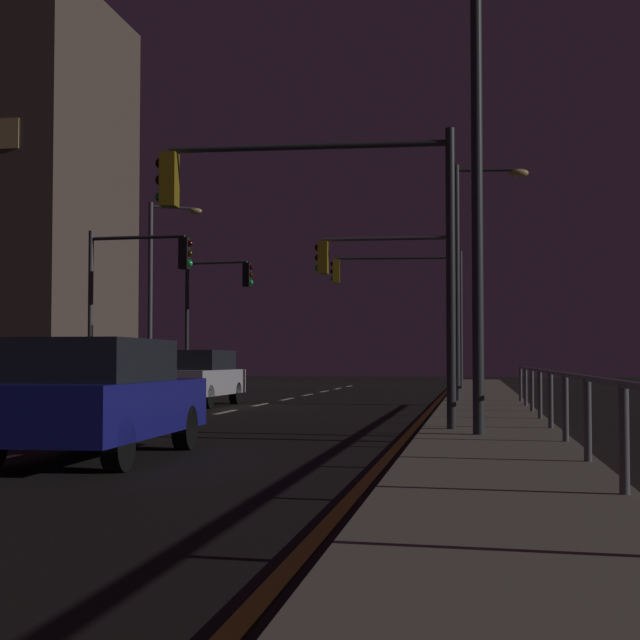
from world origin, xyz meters
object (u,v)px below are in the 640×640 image
car (95,396)px  street_lamp_median (159,279)px  traffic_light_overhead_east (134,281)px  street_lamp_mid_block (498,120)px  traffic_light_near_right (388,280)px  traffic_light_near_left (214,298)px  car_oncoming (195,377)px  traffic_light_far_right (403,290)px  street_lamp_far_end (469,257)px  traffic_light_far_center (314,214)px

car → street_lamp_median: size_ratio=0.60×
traffic_light_overhead_east → street_lamp_mid_block: size_ratio=0.64×
traffic_light_overhead_east → traffic_light_near_right: bearing=-2.8°
traffic_light_near_right → traffic_light_near_left: traffic_light_near_left is taller
car_oncoming → traffic_light_far_right: traffic_light_far_right is taller
street_lamp_median → traffic_light_far_right: bearing=17.0°
traffic_light_near_left → traffic_light_overhead_east: bearing=-89.1°
car → car_oncoming: 14.78m
traffic_light_near_left → street_lamp_median: size_ratio=0.74×
traffic_light_far_right → street_lamp_median: (-9.30, -2.84, 0.37)m
street_lamp_far_end → traffic_light_near_right: bearing=-177.4°
car_oncoming → traffic_light_overhead_east: bearing=145.2°
traffic_light_overhead_east → street_lamp_far_end: (10.13, -0.28, 0.55)m
traffic_light_near_left → traffic_light_far_center: traffic_light_near_left is taller
street_lamp_mid_block → traffic_light_near_left: bearing=115.4°
traffic_light_far_right → traffic_light_overhead_east: size_ratio=1.04×
traffic_light_far_right → street_lamp_mid_block: size_ratio=0.67×
street_lamp_mid_block → street_lamp_median: bearing=121.0°
traffic_light_near_left → street_lamp_far_end: size_ratio=0.81×
traffic_light_near_left → street_lamp_mid_block: street_lamp_mid_block is taller
car → car_oncoming: (-2.89, 14.49, 0.00)m
traffic_light_near_left → traffic_light_overhead_east: (0.15, -9.83, -0.11)m
traffic_light_overhead_east → street_lamp_mid_block: street_lamp_mid_block is taller
street_lamp_far_end → street_lamp_median: bearing=145.7°
traffic_light_near_right → street_lamp_mid_block: street_lamp_mid_block is taller
traffic_light_far_center → street_lamp_far_end: (2.59, 11.59, 0.45)m
traffic_light_overhead_east → car: bearing=-71.7°
traffic_light_far_right → street_lamp_far_end: (2.70, -11.03, 0.16)m
car_oncoming → traffic_light_overhead_east: traffic_light_overhead_east is taller
traffic_light_near_left → street_lamp_median: bearing=-131.9°
traffic_light_far_right → street_lamp_mid_block: street_lamp_mid_block is taller
traffic_light_near_right → street_lamp_median: street_lamp_median is taller
car → street_lamp_mid_block: street_lamp_mid_block is taller
traffic_light_far_center → street_lamp_median: bearing=115.4°
street_lamp_median → street_lamp_mid_block: bearing=-59.0°
car → traffic_light_near_left: traffic_light_near_left is taller
traffic_light_far_right → street_lamp_mid_block: bearing=-82.3°
car_oncoming → street_lamp_mid_block: size_ratio=0.54×
car → traffic_light_far_center: 5.70m
traffic_light_far_center → street_lamp_median: size_ratio=0.70×
traffic_light_near_right → traffic_light_overhead_east: traffic_light_overhead_east is taller
traffic_light_near_right → car_oncoming: bearing=-166.2°
car → traffic_light_near_right: 16.25m
car → street_lamp_mid_block: bearing=31.4°
car → traffic_light_near_right: bearing=81.2°
traffic_light_far_center → traffic_light_near_left: bearing=109.5°
car → street_lamp_mid_block: (5.31, 3.24, 4.24)m
car_oncoming → traffic_light_far_right: bearing=68.2°
traffic_light_near_right → street_lamp_mid_block: 12.97m
traffic_light_near_right → traffic_light_far_center: 11.49m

